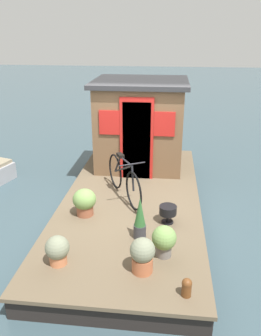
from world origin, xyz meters
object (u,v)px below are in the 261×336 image
(potted_plant_ivy, at_px, (140,219))
(potted_plant_geranium, at_px, (57,250))
(potted_plant_fern, at_px, (164,240))
(charcoal_grill, at_px, (168,211))
(houseboat_cabin, at_px, (140,123))
(bicycle, at_px, (124,179))
(potted_plant_sage, at_px, (85,201))
(mooring_bollard, at_px, (187,287))
(potted_plant_basil, at_px, (142,255))

(potted_plant_ivy, relative_size, potted_plant_geranium, 1.64)
(potted_plant_fern, distance_m, charcoal_grill, 0.94)
(potted_plant_geranium, height_order, charcoal_grill, potted_plant_geranium)
(houseboat_cabin, bearing_deg, charcoal_grill, -165.26)
(houseboat_cabin, distance_m, bicycle, 1.97)
(houseboat_cabin, xyz_separation_m, potted_plant_sage, (-2.63, 0.75, -0.76))
(potted_plant_sage, relative_size, mooring_bollard, 1.94)
(bicycle, bearing_deg, potted_plant_sage, 141.80)
(houseboat_cabin, relative_size, charcoal_grill, 6.82)
(potted_plant_basil, distance_m, potted_plant_sage, 1.84)
(houseboat_cabin, distance_m, potted_plant_ivy, 3.33)
(potted_plant_basil, distance_m, potted_plant_geranium, 1.20)
(charcoal_grill, height_order, mooring_bollard, charcoal_grill)
(bicycle, relative_size, charcoal_grill, 4.89)
(potted_plant_sage, distance_m, mooring_bollard, 2.53)
(bicycle, height_order, potted_plant_basil, bicycle)
(bicycle, xyz_separation_m, potted_plant_ivy, (-1.39, -0.44, -0.06))
(potted_plant_fern, bearing_deg, bicycle, 24.46)
(charcoal_grill, bearing_deg, potted_plant_fern, 177.19)
(potted_plant_sage, bearing_deg, mooring_bollard, -136.85)
(potted_plant_ivy, relative_size, charcoal_grill, 2.27)
(bicycle, bearing_deg, potted_plant_fern, -155.54)
(potted_plant_ivy, bearing_deg, charcoal_grill, -40.12)
(charcoal_grill, distance_m, mooring_bollard, 1.76)
(mooring_bollard, bearing_deg, bicycle, 23.37)
(potted_plant_fern, distance_m, potted_plant_basil, 0.48)
(potted_plant_fern, xyz_separation_m, charcoal_grill, (0.94, -0.05, -0.04))
(potted_plant_basil, height_order, potted_plant_geranium, potted_plant_basil)
(charcoal_grill, relative_size, mooring_bollard, 1.24)
(houseboat_cabin, xyz_separation_m, bicycle, (-1.86, 0.15, -0.62))
(houseboat_cabin, xyz_separation_m, mooring_bollard, (-4.47, -0.97, -0.89))
(potted_plant_fern, distance_m, potted_plant_geranium, 1.52)
(mooring_bollard, bearing_deg, houseboat_cabin, 12.30)
(potted_plant_geranium, distance_m, mooring_bollard, 1.83)
(potted_plant_ivy, height_order, mooring_bollard, potted_plant_ivy)
(bicycle, bearing_deg, potted_plant_geranium, 163.24)
(potted_plant_fern, relative_size, charcoal_grill, 1.53)
(potted_plant_sage, xyz_separation_m, potted_plant_geranium, (-1.40, 0.05, -0.03))
(bicycle, relative_size, mooring_bollard, 6.07)
(potted_plant_basil, height_order, charcoal_grill, potted_plant_basil)
(charcoal_grill, bearing_deg, potted_plant_geranium, 130.36)
(houseboat_cabin, bearing_deg, potted_plant_ivy, -175.00)
(bicycle, height_order, mooring_bollard, bicycle)
(houseboat_cabin, height_order, potted_plant_fern, houseboat_cabin)
(houseboat_cabin, height_order, potted_plant_geranium, houseboat_cabin)
(potted_plant_fern, xyz_separation_m, potted_plant_ivy, (0.43, 0.39, 0.07))
(potted_plant_basil, bearing_deg, potted_plant_ivy, 7.49)
(potted_plant_fern, xyz_separation_m, potted_plant_geranium, (-0.35, 1.48, -0.04))
(charcoal_grill, bearing_deg, potted_plant_ivy, 139.88)
(charcoal_grill, bearing_deg, potted_plant_sage, 85.83)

